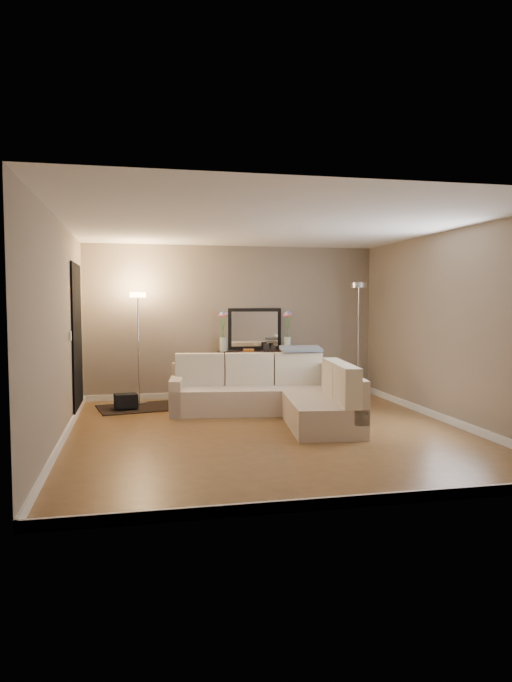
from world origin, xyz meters
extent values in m
cube|color=brown|center=(0.00, 0.00, -0.01)|extent=(5.00, 5.50, 0.01)
cube|color=white|center=(0.00, 0.00, 2.60)|extent=(5.00, 5.50, 0.01)
cube|color=gray|center=(0.00, 2.76, 1.30)|extent=(5.00, 0.02, 2.60)
cube|color=gray|center=(0.00, -2.76, 1.30)|extent=(5.00, 0.02, 2.60)
cube|color=gray|center=(-2.51, 0.00, 1.30)|extent=(0.02, 5.50, 2.60)
cube|color=gray|center=(2.51, 0.00, 1.30)|extent=(0.02, 5.50, 2.60)
cube|color=white|center=(0.00, 2.73, 0.05)|extent=(5.00, 0.03, 0.10)
cube|color=white|center=(0.00, -2.73, 0.05)|extent=(5.00, 0.03, 0.10)
cube|color=white|center=(-2.48, 0.00, 0.05)|extent=(0.03, 5.50, 0.10)
cube|color=white|center=(2.48, 0.00, 0.05)|extent=(0.03, 5.50, 0.10)
cube|color=black|center=(-2.48, 1.70, 1.10)|extent=(0.02, 1.20, 2.20)
cube|color=white|center=(-2.48, 0.85, 1.20)|extent=(0.02, 0.08, 0.12)
cube|color=beige|center=(0.07, 1.31, 0.19)|extent=(2.53, 1.14, 0.38)
cube|color=beige|center=(0.11, 1.63, 0.45)|extent=(2.45, 0.48, 0.53)
cube|color=beige|center=(-1.07, 1.45, 0.26)|extent=(0.27, 0.86, 0.53)
cube|color=beige|center=(0.72, 0.04, 0.19)|extent=(1.02, 1.60, 0.38)
cube|color=beige|center=(1.10, 0.42, 0.45)|extent=(0.47, 2.36, 0.53)
cube|color=beige|center=(-0.70, 1.63, 0.62)|extent=(0.75, 0.29, 0.49)
cube|color=beige|center=(0.05, 1.54, 0.62)|extent=(0.75, 0.29, 0.49)
cube|color=beige|center=(0.80, 1.45, 0.62)|extent=(0.75, 0.29, 0.49)
cube|color=beige|center=(0.98, 0.30, 0.62)|extent=(0.29, 0.70, 0.49)
cube|color=beige|center=(0.89, -0.40, 0.62)|extent=(0.29, 0.70, 0.49)
cube|color=gray|center=(0.85, 1.46, 0.92)|extent=(0.64, 0.40, 0.08)
cube|color=black|center=(0.36, 2.55, 0.78)|extent=(1.34, 0.50, 0.04)
cube|color=black|center=(-0.26, 2.48, 0.38)|extent=(0.05, 0.05, 0.76)
cube|color=black|center=(-0.23, 2.76, 0.38)|extent=(0.05, 0.05, 0.76)
cube|color=black|center=(0.94, 2.34, 0.38)|extent=(0.05, 0.05, 0.76)
cube|color=black|center=(0.97, 2.62, 0.38)|extent=(0.05, 0.05, 0.76)
cube|color=black|center=(0.36, 2.55, 0.18)|extent=(1.25, 0.46, 0.03)
cube|color=#BF3333|center=(-0.18, 2.61, 0.29)|extent=(0.05, 0.16, 0.19)
cube|color=#3359A5|center=(-0.14, 2.60, 0.30)|extent=(0.05, 0.16, 0.21)
cube|color=gold|center=(-0.09, 2.60, 0.31)|extent=(0.06, 0.16, 0.23)
cube|color=#3F7F4C|center=(-0.04, 2.59, 0.29)|extent=(0.07, 0.17, 0.19)
cube|color=#994C99|center=(0.01, 2.59, 0.30)|extent=(0.05, 0.16, 0.21)
cube|color=orange|center=(0.05, 2.58, 0.31)|extent=(0.05, 0.16, 0.23)
cube|color=#262626|center=(0.10, 2.58, 0.29)|extent=(0.06, 0.16, 0.19)
cube|color=#4C99B2|center=(0.15, 2.57, 0.30)|extent=(0.07, 0.17, 0.21)
cube|color=#B2A58C|center=(0.20, 2.57, 0.31)|extent=(0.05, 0.16, 0.23)
cube|color=brown|center=(0.24, 2.56, 0.29)|extent=(0.05, 0.16, 0.19)
cube|color=navy|center=(0.29, 2.56, 0.30)|extent=(0.06, 0.16, 0.21)
cube|color=gold|center=(0.34, 2.55, 0.31)|extent=(0.07, 0.17, 0.23)
cube|color=black|center=(0.38, 2.72, 1.17)|extent=(0.92, 0.15, 0.72)
cube|color=white|center=(0.37, 2.69, 1.17)|extent=(0.80, 0.10, 0.60)
cube|color=orange|center=(0.23, 2.53, 0.82)|extent=(0.19, 0.14, 0.04)
cube|color=black|center=(0.53, 2.48, 0.87)|extent=(0.10, 0.03, 0.13)
cube|color=black|center=(0.65, 2.46, 0.86)|extent=(0.08, 0.03, 0.11)
cylinder|color=silver|center=(-0.19, 2.61, 0.92)|extent=(0.13, 0.13, 0.24)
cylinder|color=#38722D|center=(-0.21, 2.61, 1.20)|extent=(0.10, 0.02, 0.41)
sphere|color=#E5598C|center=(-0.23, 2.61, 1.41)|extent=(0.08, 0.08, 0.07)
cylinder|color=#38722D|center=(-0.20, 2.61, 1.21)|extent=(0.06, 0.01, 0.44)
sphere|color=white|center=(-0.21, 2.61, 1.43)|extent=(0.08, 0.08, 0.07)
cylinder|color=#38722D|center=(-0.19, 2.61, 1.22)|extent=(0.01, 0.01, 0.46)
sphere|color=#598CE5|center=(-0.19, 2.61, 1.45)|extent=(0.08, 0.08, 0.07)
cylinder|color=#38722D|center=(-0.18, 2.61, 1.20)|extent=(0.05, 0.01, 0.42)
sphere|color=#E58C4C|center=(-0.17, 2.61, 1.41)|extent=(0.08, 0.08, 0.07)
cylinder|color=#38722D|center=(-0.17, 2.61, 1.21)|extent=(0.10, 0.02, 0.43)
sphere|color=#D866B2|center=(-0.15, 2.61, 1.43)|extent=(0.08, 0.08, 0.07)
cylinder|color=silver|center=(0.90, 2.48, 0.92)|extent=(0.13, 0.13, 0.24)
cylinder|color=#38722D|center=(0.89, 2.49, 1.20)|extent=(0.10, 0.02, 0.41)
sphere|color=#E5598C|center=(0.87, 2.49, 1.41)|extent=(0.08, 0.08, 0.07)
cylinder|color=#38722D|center=(0.90, 2.48, 1.21)|extent=(0.06, 0.01, 0.44)
sphere|color=white|center=(0.89, 2.49, 1.43)|extent=(0.08, 0.08, 0.07)
cylinder|color=#38722D|center=(0.90, 2.48, 1.22)|extent=(0.01, 0.01, 0.46)
sphere|color=#598CE5|center=(0.90, 2.48, 1.45)|extent=(0.08, 0.08, 0.07)
cylinder|color=#38722D|center=(0.91, 2.48, 1.20)|extent=(0.05, 0.01, 0.42)
sphere|color=#E58C4C|center=(0.92, 2.48, 1.41)|extent=(0.08, 0.08, 0.07)
cylinder|color=#38722D|center=(0.92, 2.48, 1.21)|extent=(0.10, 0.02, 0.43)
sphere|color=#D866B2|center=(0.94, 2.48, 1.43)|extent=(0.08, 0.08, 0.07)
cylinder|color=silver|center=(-1.60, 2.32, 0.01)|extent=(0.28, 0.28, 0.03)
cylinder|color=silver|center=(-1.60, 2.32, 0.87)|extent=(0.03, 0.03, 1.71)
cylinder|color=#FFBF72|center=(-1.60, 2.32, 1.76)|extent=(0.30, 0.30, 0.08)
cylinder|color=silver|center=(2.10, 2.23, 0.02)|extent=(0.29, 0.29, 0.03)
cylinder|color=silver|center=(2.10, 2.23, 0.95)|extent=(0.03, 0.03, 1.87)
cylinder|color=silver|center=(2.10, 2.23, 1.93)|extent=(0.31, 0.31, 0.09)
cube|color=black|center=(-1.63, 1.97, 0.01)|extent=(1.32, 1.09, 0.02)
cube|color=black|center=(-1.80, 1.83, 0.14)|extent=(0.37, 0.29, 0.21)
camera|label=1|loc=(-1.62, -6.95, 1.65)|focal=30.00mm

